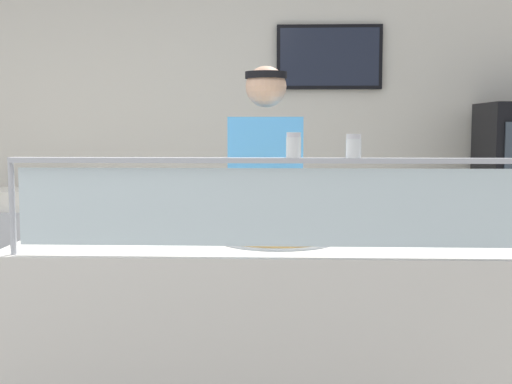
{
  "coord_description": "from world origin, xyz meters",
  "views": [
    {
      "loc": [
        1.17,
        -2.55,
        1.46
      ],
      "look_at": [
        1.04,
        0.37,
        1.17
      ],
      "focal_mm": 47.9,
      "sensor_mm": 36.0,
      "label": 1
    }
  ],
  "objects": [
    {
      "name": "sneeze_guard",
      "position": [
        1.1,
        0.06,
        1.2
      ],
      "size": [
        2.02,
        0.06,
        0.38
      ],
      "color": "#B2B5BC",
      "rests_on": "serving_counter"
    },
    {
      "name": "parmesan_shaker",
      "position": [
        1.2,
        0.06,
        1.38
      ],
      "size": [
        0.06,
        0.06,
        0.1
      ],
      "color": "white",
      "rests_on": "sneeze_guard"
    },
    {
      "name": "pizza_box_stack",
      "position": [
        -0.67,
        2.07,
        0.95
      ],
      "size": [
        0.45,
        0.43,
        0.14
      ],
      "color": "silver",
      "rests_on": "prep_shelf"
    },
    {
      "name": "worker_figure",
      "position": [
        1.08,
        0.97,
        1.01
      ],
      "size": [
        0.41,
        0.5,
        1.76
      ],
      "color": "#23232D",
      "rests_on": "ground"
    },
    {
      "name": "pepper_flake_shaker",
      "position": [
        1.43,
        0.06,
        1.37
      ],
      "size": [
        0.06,
        0.06,
        0.09
      ],
      "color": "white",
      "rests_on": "sneeze_guard"
    },
    {
      "name": "shop_rear_unit",
      "position": [
        1.1,
        2.56,
        1.36
      ],
      "size": [
        6.6,
        0.13,
        2.7
      ],
      "color": "silver",
      "rests_on": "ground"
    },
    {
      "name": "pizza_server",
      "position": [
        1.16,
        0.4,
        0.99
      ],
      "size": [
        0.08,
        0.28,
        0.01
      ],
      "primitive_type": "cube",
      "rotation": [
        0.0,
        0.0,
        0.03
      ],
      "color": "#ADAFB7",
      "rests_on": "pizza_tray"
    },
    {
      "name": "prep_shelf",
      "position": [
        -0.67,
        2.07,
        0.44
      ],
      "size": [
        0.7,
        0.55,
        0.88
      ],
      "primitive_type": "cube",
      "color": "#B7BABF",
      "rests_on": "ground"
    },
    {
      "name": "pizza_tray",
      "position": [
        1.14,
        0.42,
        0.97
      ],
      "size": [
        0.52,
        0.52,
        0.04
      ],
      "color": "#9EA0A8",
      "rests_on": "serving_counter"
    },
    {
      "name": "serving_counter",
      "position": [
        1.1,
        0.34,
        0.47
      ],
      "size": [
        2.2,
        0.68,
        0.95
      ],
      "primitive_type": "cube",
      "color": "silver",
      "rests_on": "ground"
    }
  ]
}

